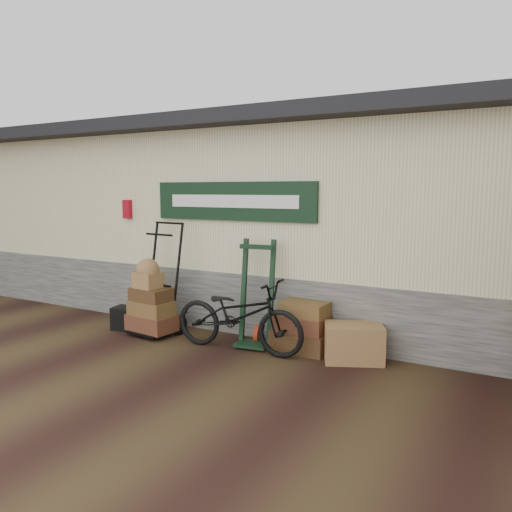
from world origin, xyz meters
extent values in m
plane|color=black|center=(0.00, 0.00, 0.00)|extent=(80.00, 80.00, 0.00)
cube|color=#4C4C47|center=(0.00, 2.75, 0.45)|extent=(14.00, 3.54, 0.90)
cube|color=beige|center=(0.00, 2.75, 1.95)|extent=(14.00, 3.50, 2.10)
cube|color=black|center=(0.00, 2.60, 3.10)|extent=(14.40, 4.10, 0.20)
cube|color=black|center=(-0.30, 0.97, 1.95)|extent=(2.60, 0.06, 0.55)
cube|color=white|center=(-0.30, 0.94, 1.95)|extent=(2.10, 0.01, 0.18)
cube|color=#9F0B1A|center=(-2.30, 0.97, 1.80)|extent=(0.14, 0.10, 0.30)
cube|color=brown|center=(1.62, 0.70, 0.23)|extent=(0.84, 0.71, 0.46)
cube|color=black|center=(-1.88, 0.39, 0.17)|extent=(0.40, 0.36, 0.35)
imported|color=black|center=(0.17, 0.35, 0.54)|extent=(0.73, 1.87, 1.07)
camera|label=1|loc=(3.46, -5.11, 2.12)|focal=35.00mm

